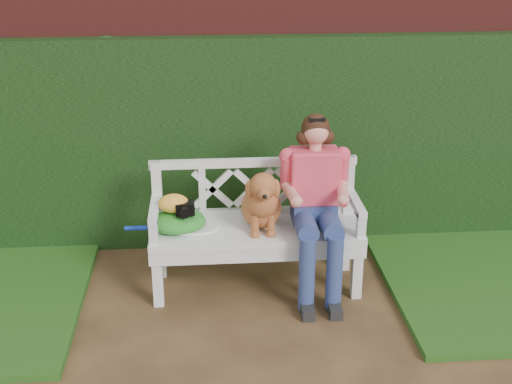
{
  "coord_description": "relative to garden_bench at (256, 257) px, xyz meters",
  "views": [
    {
      "loc": [
        -0.21,
        -3.48,
        2.56
      ],
      "look_at": [
        0.14,
        0.91,
        0.75
      ],
      "focal_mm": 48.0,
      "sensor_mm": 36.0,
      "label": 1
    }
  ],
  "objects": [
    {
      "name": "ivy_hedge",
      "position": [
        -0.14,
        0.77,
        0.61
      ],
      "size": [
        10.0,
        0.18,
        1.7
      ],
      "primitive_type": "cube",
      "color": "#264D1B",
      "rests_on": "ground"
    },
    {
      "name": "dog",
      "position": [
        0.04,
        -0.02,
        0.47
      ],
      "size": [
        0.34,
        0.44,
        0.46
      ],
      "primitive_type": null,
      "rotation": [
        0.0,
        0.0,
        0.07
      ],
      "color": "#A06838",
      "rests_on": "garden_bench"
    },
    {
      "name": "brick_wall",
      "position": [
        -0.14,
        0.99,
        0.86
      ],
      "size": [
        10.0,
        0.3,
        2.2
      ],
      "primitive_type": "cube",
      "color": "maroon",
      "rests_on": "ground"
    },
    {
      "name": "camera_item",
      "position": [
        -0.5,
        -0.04,
        0.42
      ],
      "size": [
        0.14,
        0.11,
        0.09
      ],
      "primitive_type": "cube",
      "rotation": [
        0.0,
        0.0,
        0.07
      ],
      "color": "black",
      "rests_on": "green_bag"
    },
    {
      "name": "garden_bench",
      "position": [
        0.0,
        0.0,
        0.0
      ],
      "size": [
        1.63,
        0.74,
        0.48
      ],
      "primitive_type": null,
      "rotation": [
        0.0,
        0.0,
        0.09
      ],
      "color": "white",
      "rests_on": "ground"
    },
    {
      "name": "green_bag",
      "position": [
        -0.55,
        -0.01,
        0.31
      ],
      "size": [
        0.44,
        0.36,
        0.14
      ],
      "primitive_type": null,
      "rotation": [
        0.0,
        0.0,
        -0.13
      ],
      "color": "green",
      "rests_on": "garden_bench"
    },
    {
      "name": "seated_woman",
      "position": [
        0.41,
        -0.02,
        0.37
      ],
      "size": [
        0.72,
        0.82,
        1.22
      ],
      "primitive_type": null,
      "rotation": [
        0.0,
        0.0,
        0.36
      ],
      "color": "#E7524E",
      "rests_on": "ground"
    },
    {
      "name": "tennis_racket",
      "position": [
        -0.47,
        0.01,
        0.26
      ],
      "size": [
        0.77,
        0.57,
        0.03
      ],
      "primitive_type": null,
      "rotation": [
        0.0,
        0.0,
        0.43
      ],
      "color": "silver",
      "rests_on": "garden_bench"
    },
    {
      "name": "ground",
      "position": [
        -0.14,
        -0.91,
        -0.24
      ],
      "size": [
        60.0,
        60.0,
        0.0
      ],
      "primitive_type": "plane",
      "color": "#382616"
    },
    {
      "name": "baseball_glove",
      "position": [
        -0.58,
        -0.0,
        0.44
      ],
      "size": [
        0.23,
        0.18,
        0.13
      ],
      "primitive_type": "ellipsoid",
      "rotation": [
        0.0,
        0.0,
        0.13
      ],
      "color": "gold",
      "rests_on": "green_bag"
    }
  ]
}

